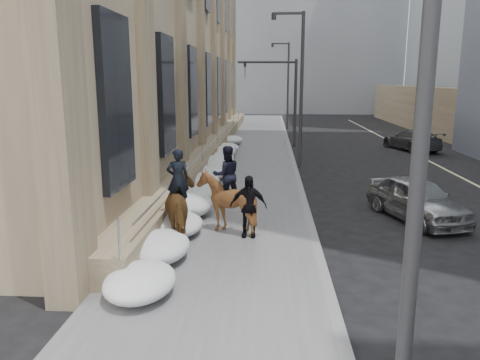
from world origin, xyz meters
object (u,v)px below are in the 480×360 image
pedestrian (248,206)px  car_grey (412,140)px  car_silver (417,199)px  mounted_horse_right (226,197)px  mounted_horse_left (183,206)px

pedestrian → car_grey: 21.25m
car_silver → car_grey: size_ratio=0.88×
mounted_horse_right → pedestrian: 0.83m
mounted_horse_left → mounted_horse_right: mounted_horse_left is taller
mounted_horse_left → car_silver: (7.30, 2.85, -0.41)m
mounted_horse_right → car_grey: 21.19m
car_silver → car_grey: bearing=56.7°
pedestrian → car_grey: (10.02, 18.74, -0.33)m
mounted_horse_right → pedestrian: mounted_horse_right is taller
car_silver → mounted_horse_left: bearing=-176.5°
car_silver → mounted_horse_right: bearing=179.8°
mounted_horse_right → pedestrian: bearing=125.7°
pedestrian → car_silver: size_ratio=0.43×
mounted_horse_right → car_silver: 6.49m
mounted_horse_right → pedestrian: size_ratio=1.42×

